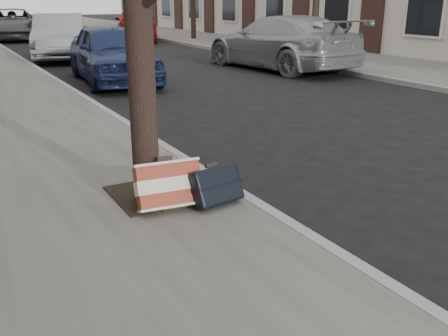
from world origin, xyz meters
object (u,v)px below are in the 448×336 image
car_near_front (112,53)px  car_near_mid (60,37)px  suitcase_red (168,185)px  suitcase_navy (216,185)px

car_near_front → car_near_mid: (0.00, 5.61, 0.03)m
suitcase_red → suitcase_navy: size_ratio=1.17×
car_near_mid → suitcase_navy: bearing=-82.1°
suitcase_navy → car_near_front: 8.40m
car_near_front → car_near_mid: bearing=95.4°
suitcase_navy → car_near_front: (1.67, 8.22, 0.39)m
suitcase_red → car_near_mid: 13.86m
suitcase_navy → car_near_front: bearing=70.4°
suitcase_navy → car_near_mid: bearing=75.0°
suitcase_navy → car_near_front: car_near_front is taller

